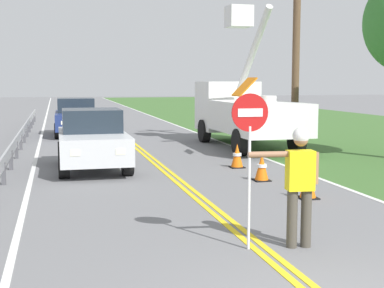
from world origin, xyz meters
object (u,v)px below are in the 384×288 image
object	(u,v)px
flagger_worker	(299,179)
oncoming_sedan_nearest	(92,140)
oncoming_sedan_second	(76,117)
traffic_cone_mid	(262,168)
stop_sign_paddle	(250,136)
utility_pole_near	(296,33)
traffic_cone_tail	(237,156)
utility_bucket_truck	(243,109)
traffic_cone_lead	(308,183)

from	to	relation	value
flagger_worker	oncoming_sedan_nearest	size ratio (longest dim) A/B	0.44
oncoming_sedan_second	traffic_cone_mid	bearing A→B (deg)	-72.12
oncoming_sedan_second	traffic_cone_mid	xyz separation A→B (m)	(4.10, -12.69, -0.50)
stop_sign_paddle	oncoming_sedan_nearest	distance (m)	8.31
utility_pole_near	traffic_cone_tail	distance (m)	7.09
oncoming_sedan_second	traffic_cone_tail	bearing A→B (deg)	-68.53
utility_bucket_truck	oncoming_sedan_nearest	world-z (taller)	utility_bucket_truck
traffic_cone_lead	traffic_cone_tail	xyz separation A→B (m)	(-0.14, 4.29, 0.00)
stop_sign_paddle	traffic_cone_tail	xyz separation A→B (m)	(2.30, 7.31, -1.37)
oncoming_sedan_second	stop_sign_paddle	bearing A→B (deg)	-84.06
flagger_worker	oncoming_sedan_nearest	bearing A→B (deg)	107.21
flagger_worker	utility_bucket_truck	distance (m)	12.69
utility_pole_near	oncoming_sedan_second	bearing A→B (deg)	142.65
oncoming_sedan_second	traffic_cone_mid	distance (m)	13.35
traffic_cone_lead	traffic_cone_tail	size ratio (longest dim) A/B	1.00
utility_pole_near	utility_bucket_truck	bearing A→B (deg)	169.81
traffic_cone_mid	oncoming_sedan_nearest	bearing A→B (deg)	144.19
stop_sign_paddle	traffic_cone_lead	distance (m)	4.12
traffic_cone_mid	utility_pole_near	bearing A→B (deg)	59.39
oncoming_sedan_nearest	traffic_cone_lead	bearing A→B (deg)	-50.28
traffic_cone_tail	flagger_worker	bearing A→B (deg)	-101.74
utility_bucket_truck	traffic_cone_tail	world-z (taller)	utility_bucket_truck
utility_pole_near	traffic_cone_tail	xyz separation A→B (m)	(-3.83, -4.48, -3.93)
oncoming_sedan_second	traffic_cone_lead	bearing A→B (deg)	-73.87
stop_sign_paddle	traffic_cone_tail	size ratio (longest dim) A/B	3.33
traffic_cone_mid	flagger_worker	bearing A→B (deg)	-105.57
oncoming_sedan_nearest	flagger_worker	bearing A→B (deg)	-72.79
traffic_cone_mid	traffic_cone_tail	distance (m)	2.12
flagger_worker	traffic_cone_lead	world-z (taller)	flagger_worker
traffic_cone_lead	utility_bucket_truck	bearing A→B (deg)	79.29
utility_pole_near	traffic_cone_lead	size ratio (longest dim) A/B	11.68
oncoming_sedan_nearest	oncoming_sedan_second	xyz separation A→B (m)	(-0.10, 9.81, 0.00)
stop_sign_paddle	traffic_cone_mid	world-z (taller)	stop_sign_paddle
stop_sign_paddle	utility_bucket_truck	size ratio (longest dim) A/B	0.34
utility_bucket_truck	traffic_cone_lead	world-z (taller)	utility_bucket_truck
stop_sign_paddle	utility_bucket_truck	world-z (taller)	utility_bucket_truck
flagger_worker	utility_bucket_truck	size ratio (longest dim) A/B	0.27
flagger_worker	stop_sign_paddle	xyz separation A→B (m)	(-0.76, 0.09, 0.66)
utility_pole_near	stop_sign_paddle	bearing A→B (deg)	-117.50
oncoming_sedan_nearest	traffic_cone_tail	bearing A→B (deg)	-10.75
flagger_worker	traffic_cone_lead	xyz separation A→B (m)	(1.68, 3.10, -0.71)
stop_sign_paddle	traffic_cone_tail	world-z (taller)	stop_sign_paddle
oncoming_sedan_nearest	oncoming_sedan_second	bearing A→B (deg)	90.56
stop_sign_paddle	oncoming_sedan_nearest	world-z (taller)	stop_sign_paddle
utility_pole_near	traffic_cone_lead	xyz separation A→B (m)	(-3.69, -8.77, -3.93)
oncoming_sedan_nearest	oncoming_sedan_second	size ratio (longest dim) A/B	1.00
traffic_cone_lead	traffic_cone_mid	xyz separation A→B (m)	(-0.20, 2.18, 0.00)
flagger_worker	oncoming_sedan_second	world-z (taller)	flagger_worker
utility_bucket_truck	traffic_cone_tail	distance (m)	5.29
traffic_cone_tail	traffic_cone_mid	bearing A→B (deg)	-91.79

